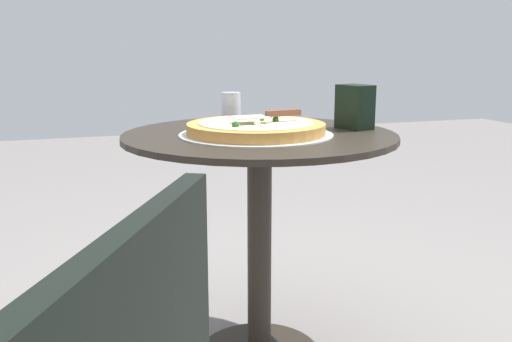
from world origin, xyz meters
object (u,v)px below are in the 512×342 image
pizza_on_tray (256,129)px  napkin_dispenser (355,107)px  pizza_server (268,115)px  patio_table (259,195)px  drinking_cup (231,106)px

pizza_on_tray → napkin_dispenser: 0.34m
pizza_server → napkin_dispenser: napkin_dispenser is taller
napkin_dispenser → pizza_on_tray: bearing=78.8°
patio_table → pizza_server: (0.05, 0.01, 0.25)m
patio_table → pizza_on_tray: pizza_on_tray is taller
pizza_on_tray → pizza_server: 0.05m
patio_table → pizza_server: pizza_server is taller
patio_table → pizza_on_tray: 0.22m
drinking_cup → napkin_dispenser: 0.47m
pizza_on_tray → pizza_server: (0.01, 0.03, 0.04)m
pizza_on_tray → napkin_dispenser: size_ratio=3.29×
pizza_server → drinking_cup: (-0.39, -0.00, -0.01)m
patio_table → drinking_cup: drinking_cup is taller
pizza_server → napkin_dispenser: 0.31m
napkin_dispenser → pizza_server: bearing=81.9°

